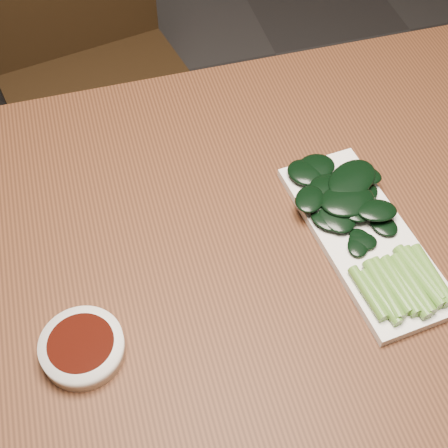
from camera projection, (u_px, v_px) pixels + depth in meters
ground at (234, 432)px, 1.47m from camera, size 6.00×6.00×0.00m
table at (239, 277)px, 0.94m from camera, size 1.40×0.80×0.75m
chair_far at (92, 64)px, 1.54m from camera, size 0.53×0.53×0.89m
sauce_bowl at (82, 347)px, 0.77m from camera, size 0.10×0.10×0.03m
serving_plate at (364, 237)px, 0.88m from camera, size 0.16×0.32×0.01m
gai_lan at (356, 219)px, 0.88m from camera, size 0.16×0.31×0.03m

